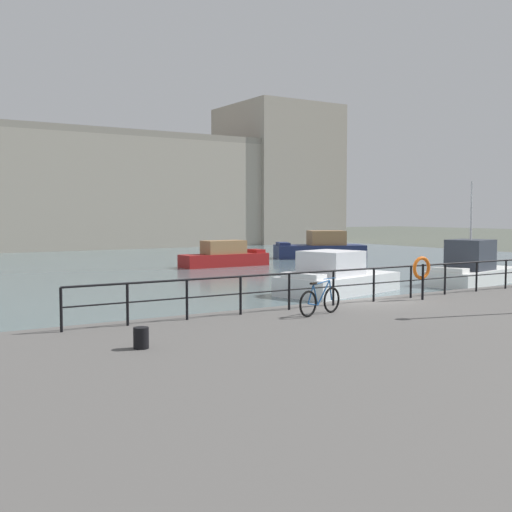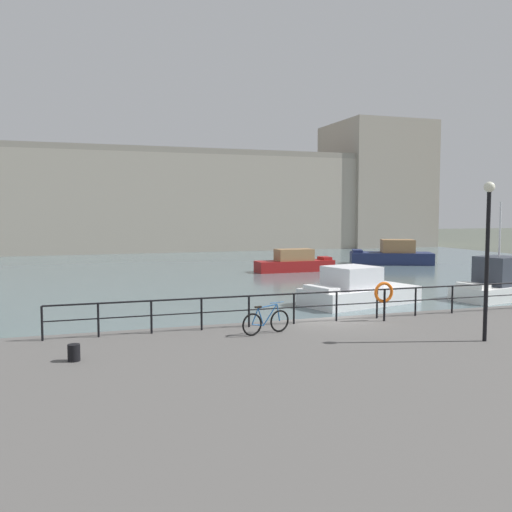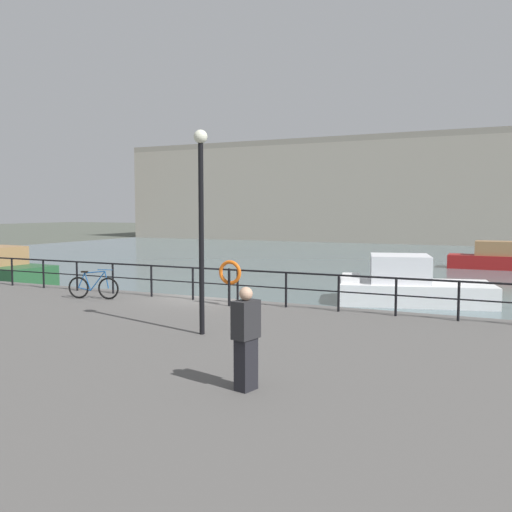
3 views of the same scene
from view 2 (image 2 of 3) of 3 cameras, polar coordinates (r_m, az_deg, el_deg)
name	(u,v)px [view 2 (image 2 of 3)]	position (r m, az deg, el deg)	size (l,w,h in m)	color
ground_plane	(329,344)	(21.15, 7.48, -8.87)	(240.00, 240.00, 0.00)	#4C5147
water_basin	(179,268)	(49.78, -7.81, -1.17)	(80.00, 60.00, 0.01)	slate
quay_promenade	(439,381)	(15.62, 18.14, -11.96)	(56.00, 13.00, 1.01)	#565451
harbor_building	(197,199)	(74.33, -6.05, 5.75)	(79.28, 12.99, 17.54)	#A89E8E
moored_blue_motorboat	(357,290)	(30.17, 10.21, -3.45)	(6.82, 4.42, 2.03)	white
moored_red_daysailer	(392,255)	(53.90, 13.66, 0.09)	(7.96, 5.60, 2.31)	navy
moored_harbor_tender	(295,263)	(46.09, 3.98, -0.67)	(6.54, 1.97, 1.85)	maroon
moored_green_narrowboat	(502,284)	(34.48, 23.70, -2.64)	(6.94, 3.89, 5.45)	white
quay_railing	(377,298)	(20.87, 12.20, -4.21)	(22.86, 0.07, 1.08)	black
parked_bicycle	(266,322)	(17.89, 1.02, -6.70)	(1.73, 0.50, 0.98)	black
mooring_bollard	(74,353)	(15.49, -18.01, -9.32)	(0.32, 0.32, 0.44)	black
life_ring_stand	(384,294)	(20.42, 12.86, -3.74)	(0.75, 0.16, 1.40)	black
quay_lamp_post	(488,240)	(17.94, 22.47, 1.48)	(0.32, 0.32, 4.75)	black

